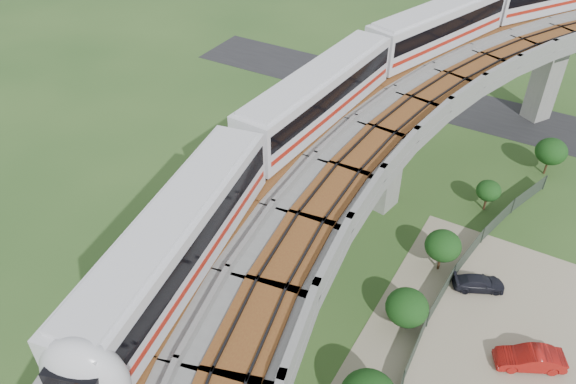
# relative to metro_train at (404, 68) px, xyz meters

# --- Properties ---
(ground) EXTENTS (160.00, 160.00, 0.00)m
(ground) POSITION_rel_metro_train_xyz_m (-1.28, -10.52, -12.31)
(ground) COLOR #2D5020
(ground) RESTS_ON ground
(asphalt_road) EXTENTS (60.00, 8.00, 0.03)m
(asphalt_road) POSITION_rel_metro_train_xyz_m (-1.28, 19.48, -12.29)
(asphalt_road) COLOR #232326
(asphalt_road) RESTS_ON ground
(viaduct) EXTENTS (19.58, 73.98, 11.40)m
(viaduct) POSITION_rel_metro_train_xyz_m (2.56, -10.52, -3.26)
(viaduct) COLOR #99968E
(viaduct) RESTS_ON ground
(metro_train) EXTENTS (16.60, 60.33, 3.64)m
(metro_train) POSITION_rel_metro_train_xyz_m (0.00, 0.00, 0.00)
(metro_train) COLOR silver
(metro_train) RESTS_ON ground
(fence) EXTENTS (3.87, 38.73, 1.50)m
(fence) POSITION_rel_metro_train_xyz_m (8.47, -10.52, -11.56)
(fence) COLOR #2D382D
(fence) RESTS_ON ground
(tree_0) EXTENTS (2.70, 2.70, 3.51)m
(tree_0) POSITION_rel_metro_train_xyz_m (10.60, 11.28, -9.95)
(tree_0) COLOR #382314
(tree_0) RESTS_ON ground
(tree_1) EXTENTS (1.98, 1.98, 2.76)m
(tree_1) POSITION_rel_metro_train_xyz_m (7.25, 3.53, -10.40)
(tree_1) COLOR #382314
(tree_1) RESTS_ON ground
(tree_2) EXTENTS (2.56, 2.56, 3.40)m
(tree_2) POSITION_rel_metro_train_xyz_m (6.17, -5.03, -10.01)
(tree_2) COLOR #382314
(tree_2) RESTS_ON ground
(tree_3) EXTENTS (2.76, 2.76, 3.04)m
(tree_3) POSITION_rel_metro_train_xyz_m (5.90, -11.24, -10.44)
(tree_3) COLOR #382314
(tree_3) RESTS_ON ground
(car_red) EXTENTS (4.32, 3.13, 1.36)m
(car_red) POSITION_rel_metro_train_xyz_m (13.53, -10.26, -11.59)
(car_red) COLOR maroon
(car_red) RESTS_ON dirt_lot
(car_dark) EXTENTS (3.81, 2.89, 1.03)m
(car_dark) POSITION_rel_metro_train_xyz_m (9.19, -5.47, -11.75)
(car_dark) COLOR black
(car_dark) RESTS_ON dirt_lot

